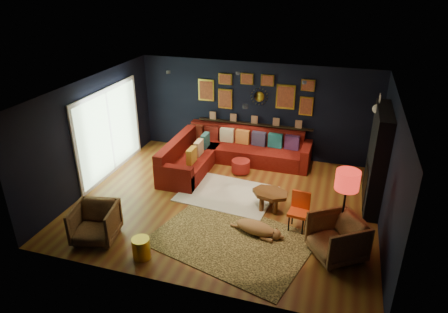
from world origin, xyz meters
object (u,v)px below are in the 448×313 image
(gold_stool, at_px, (141,248))
(orange_chair, at_px, (299,208))
(armchair_left, at_px, (95,221))
(armchair_right, at_px, (337,236))
(pouf, at_px, (241,166))
(dog, at_px, (256,225))
(sectional, at_px, (224,154))
(floor_lamp, at_px, (347,184))
(coffee_table, at_px, (270,195))

(gold_stool, relative_size, orange_chair, 0.51)
(armchair_left, relative_size, orange_chair, 1.02)
(armchair_left, xyz_separation_m, armchair_right, (4.44, 0.85, 0.03))
(pouf, height_order, dog, dog)
(sectional, height_order, floor_lamp, floor_lamp)
(coffee_table, xyz_separation_m, orange_chair, (0.68, -0.51, 0.11))
(gold_stool, bearing_deg, sectional, 85.96)
(armchair_left, relative_size, dog, 0.72)
(armchair_left, bearing_deg, sectional, 58.61)
(armchair_left, bearing_deg, dog, 8.60)
(coffee_table, relative_size, floor_lamp, 0.60)
(pouf, bearing_deg, dog, -68.70)
(sectional, bearing_deg, dog, -61.35)
(sectional, distance_m, armchair_left, 4.10)
(pouf, relative_size, orange_chair, 0.59)
(armchair_left, bearing_deg, coffee_table, 22.59)
(sectional, bearing_deg, pouf, -29.05)
(gold_stool, height_order, dog, gold_stool)
(coffee_table, bearing_deg, armchair_left, -145.69)
(pouf, relative_size, armchair_left, 0.58)
(armchair_left, xyz_separation_m, orange_chair, (3.68, 1.54, 0.06))
(coffee_table, distance_m, armchair_right, 1.88)
(coffee_table, xyz_separation_m, floor_lamp, (1.50, -0.82, 0.96))
(gold_stool, distance_m, orange_chair, 3.15)
(coffee_table, distance_m, dog, 0.99)
(armchair_left, bearing_deg, pouf, 49.69)
(pouf, height_order, gold_stool, gold_stool)
(armchair_right, relative_size, dog, 0.77)
(sectional, height_order, dog, sectional)
(coffee_table, distance_m, orange_chair, 0.86)
(coffee_table, distance_m, pouf, 1.85)
(gold_stool, xyz_separation_m, orange_chair, (2.59, 1.78, 0.26))
(sectional, relative_size, armchair_right, 3.90)
(orange_chair, distance_m, floor_lamp, 1.22)
(armchair_right, xyz_separation_m, floor_lamp, (0.05, 0.37, 0.88))
(sectional, distance_m, orange_chair, 3.27)
(sectional, xyz_separation_m, gold_stool, (-0.29, -4.10, -0.12))
(pouf, relative_size, gold_stool, 1.16)
(sectional, height_order, armchair_right, armchair_right)
(armchair_right, xyz_separation_m, orange_chair, (-0.77, 0.69, 0.03))
(orange_chair, bearing_deg, sectional, 141.68)
(floor_lamp, bearing_deg, gold_stool, -156.72)
(dog, bearing_deg, orange_chair, 43.63)
(coffee_table, height_order, floor_lamp, floor_lamp)
(coffee_table, relative_size, orange_chair, 1.18)
(sectional, xyz_separation_m, floor_lamp, (3.11, -2.63, 0.99))
(armchair_left, distance_m, armchair_right, 4.52)
(armchair_left, xyz_separation_m, dog, (2.90, 1.07, -0.21))
(gold_stool, relative_size, dog, 0.36)
(sectional, relative_size, dog, 3.02)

